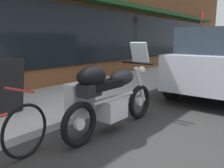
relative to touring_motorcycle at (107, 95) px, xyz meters
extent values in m
plane|color=#282828|center=(-0.04, -0.51, -0.60)|extent=(80.00, 80.00, 0.00)
cube|color=black|center=(6.75, 3.16, 0.95)|extent=(15.11, 0.06, 1.80)
cube|color=#1E471E|center=(6.75, 2.94, 2.05)|extent=(15.11, 0.60, 0.16)
cube|color=#ADADAD|center=(8.96, 1.94, -0.54)|extent=(30.00, 2.51, 0.12)
torus|color=black|center=(0.88, -0.05, -0.29)|extent=(0.63, 0.10, 0.63)
cylinder|color=silver|center=(0.88, -0.05, -0.29)|extent=(0.16, 0.06, 0.16)
torus|color=black|center=(-0.62, -0.02, -0.29)|extent=(0.63, 0.10, 0.63)
cylinder|color=silver|center=(-0.62, -0.02, -0.29)|extent=(0.16, 0.06, 0.16)
cube|color=silver|center=(0.08, -0.04, -0.24)|extent=(0.44, 0.31, 0.32)
cylinder|color=silver|center=(0.13, -0.04, -0.07)|extent=(0.97, 0.08, 0.06)
ellipsoid|color=black|center=(0.33, -0.04, 0.23)|extent=(0.52, 0.29, 0.26)
cube|color=black|center=(-0.09, -0.03, 0.17)|extent=(0.60, 0.25, 0.11)
cube|color=black|center=(-0.42, -0.03, 0.15)|extent=(0.28, 0.22, 0.18)
cylinder|color=silver|center=(0.88, -0.05, 0.03)|extent=(0.35, 0.08, 0.67)
cylinder|color=black|center=(0.76, -0.05, 0.43)|extent=(0.05, 0.62, 0.04)
cube|color=silver|center=(0.84, -0.05, 0.61)|extent=(0.15, 0.32, 0.35)
sphere|color=#EAEACC|center=(0.92, -0.05, 0.29)|extent=(0.14, 0.14, 0.14)
cube|color=#AEAEAE|center=(-0.36, 0.21, -0.01)|extent=(0.44, 0.21, 0.44)
cube|color=black|center=(-0.36, 0.32, -0.01)|extent=(0.37, 0.02, 0.03)
ellipsoid|color=black|center=(-0.37, -0.03, 0.33)|extent=(0.49, 0.33, 0.28)
torus|color=black|center=(-1.23, 0.28, -0.26)|extent=(0.68, 0.14, 0.68)
cylinder|color=#B22323|center=(-1.28, 0.27, 0.26)|extent=(0.10, 0.48, 0.03)
cylinder|color=black|center=(5.63, 0.07, -0.27)|extent=(0.66, 0.22, 0.66)
cylinder|color=black|center=(2.63, 0.09, -0.27)|extent=(0.66, 0.22, 0.66)
cube|color=black|center=(-0.70, 1.61, 0.02)|extent=(0.55, 0.20, 0.98)
cube|color=black|center=(-0.70, 1.83, 0.02)|extent=(0.55, 0.20, 0.98)
cylinder|color=#59595B|center=(8.39, 1.38, 0.80)|extent=(0.07, 0.07, 2.56)
cube|color=red|center=(8.39, 1.36, 1.88)|extent=(0.44, 0.02, 0.32)
camera|label=1|loc=(-2.71, -2.22, 0.84)|focal=37.71mm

